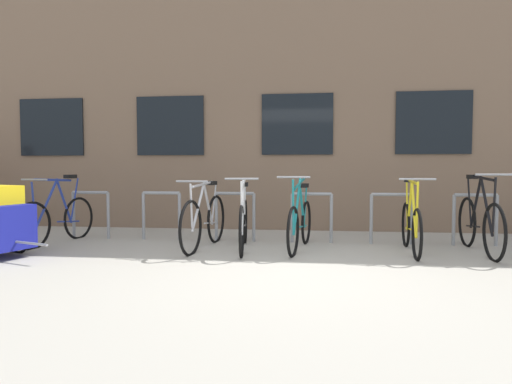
% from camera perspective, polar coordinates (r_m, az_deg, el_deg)
% --- Properties ---
extents(ground_plane, '(42.00, 42.00, 0.00)m').
position_cam_1_polar(ground_plane, '(4.82, 4.69, -10.54)').
color(ground_plane, '#B2ADA0').
extents(storefront_building, '(28.00, 7.13, 6.14)m').
position_cam_1_polar(storefront_building, '(11.59, 5.92, 12.67)').
color(storefront_building, '#7A604C').
rests_on(storefront_building, ground).
extents(bike_rack, '(6.65, 0.05, 0.78)m').
position_cam_1_polar(bike_rack, '(6.63, 2.28, -2.55)').
color(bike_rack, gray).
rests_on(bike_rack, ground).
extents(bicycle_silver, '(0.44, 1.78, 1.01)m').
position_cam_1_polar(bicycle_silver, '(6.17, -6.93, -3.80)').
color(bicycle_silver, black).
rests_on(bicycle_silver, ground).
extents(bicycle_blue, '(0.44, 1.67, 1.07)m').
position_cam_1_polar(bicycle_blue, '(7.20, -25.10, -3.18)').
color(bicycle_blue, black).
rests_on(bicycle_blue, ground).
extents(bicycle_white, '(0.44, 1.78, 1.04)m').
position_cam_1_polar(bicycle_white, '(6.07, -1.69, -4.07)').
color(bicycle_white, black).
rests_on(bicycle_white, ground).
extents(bicycle_teal, '(0.47, 1.67, 1.06)m').
position_cam_1_polar(bicycle_teal, '(6.06, 5.93, -4.15)').
color(bicycle_teal, black).
rests_on(bicycle_teal, ground).
extents(bicycle_black, '(0.44, 1.79, 1.10)m').
position_cam_1_polar(bicycle_black, '(6.52, 27.79, -3.70)').
color(bicycle_black, black).
rests_on(bicycle_black, ground).
extents(bicycle_yellow, '(0.44, 1.65, 1.04)m').
position_cam_1_polar(bicycle_yellow, '(6.18, 20.09, -4.16)').
color(bicycle_yellow, black).
rests_on(bicycle_yellow, ground).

